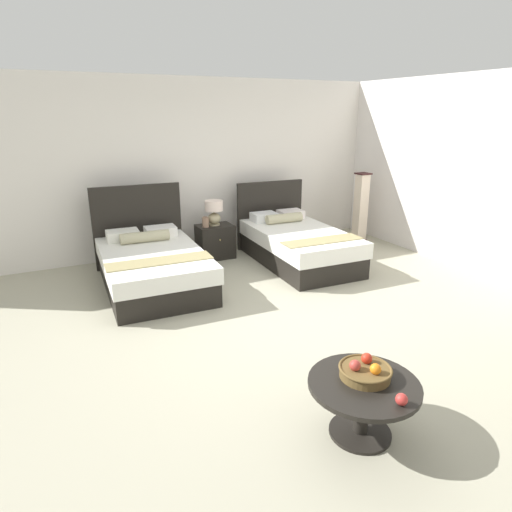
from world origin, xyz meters
name	(u,v)px	position (x,y,z in m)	size (l,w,h in m)	color
ground_plane	(285,317)	(0.00, 0.00, -0.01)	(10.14, 9.63, 0.02)	#A6A28B
wall_back	(195,167)	(0.00, 3.02, 1.39)	(10.14, 0.12, 2.78)	silver
wall_side_right	(469,174)	(3.27, 0.40, 1.39)	(0.12, 5.23, 2.78)	silver
bed_near_window	(152,265)	(-1.13, 1.63, 0.30)	(1.36, 2.08, 1.23)	black
bed_near_corner	(297,243)	(1.13, 1.62, 0.30)	(1.26, 2.15, 1.13)	black
nightstand	(215,241)	(0.07, 2.39, 0.27)	(0.56, 0.43, 0.54)	black
table_lamp	(214,211)	(0.07, 2.41, 0.77)	(0.28, 0.28, 0.39)	tan
vase	(205,222)	(-0.09, 2.35, 0.62)	(0.10, 0.10, 0.16)	#94725B
coffee_table	(363,396)	(-0.47, -1.94, 0.32)	(0.79, 0.79, 0.43)	black
fruit_bowl	(365,371)	(-0.43, -1.89, 0.49)	(0.38, 0.38, 0.15)	brown
loose_apple	(402,399)	(-0.42, -2.25, 0.47)	(0.08, 0.08, 0.08)	red
floor_lamp_corner	(361,207)	(2.80, 2.17, 0.61)	(0.23, 0.23, 1.23)	#351717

